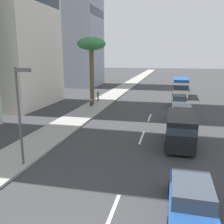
# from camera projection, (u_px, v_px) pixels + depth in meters

# --- Properties ---
(ground_plane) EXTENTS (198.00, 198.00, 0.00)m
(ground_plane) POSITION_uv_depth(u_px,v_px,m) (156.00, 101.00, 36.02)
(ground_plane) COLOR #38383A
(sidewalk_right) EXTENTS (162.00, 3.26, 0.15)m
(sidewalk_right) POSITION_uv_depth(u_px,v_px,m) (107.00, 98.00, 37.74)
(sidewalk_right) COLOR #9E9B93
(sidewalk_right) RESTS_ON ground_plane
(lane_stripe_near) EXTENTS (3.20, 0.16, 0.01)m
(lane_stripe_near) POSITION_uv_depth(u_px,v_px,m) (111.00, 216.00, 10.21)
(lane_stripe_near) COLOR silver
(lane_stripe_near) RESTS_ON ground_plane
(lane_stripe_mid) EXTENTS (3.20, 0.16, 0.01)m
(lane_stripe_mid) POSITION_uv_depth(u_px,v_px,m) (142.00, 137.00, 19.96)
(lane_stripe_mid) COLOR silver
(lane_stripe_mid) RESTS_ON ground_plane
(lane_stripe_far) EXTENTS (3.20, 0.16, 0.01)m
(lane_stripe_far) POSITION_uv_depth(u_px,v_px,m) (150.00, 118.00, 26.39)
(lane_stripe_far) COLOR silver
(lane_stripe_far) RESTS_ON ground_plane
(minibus_lead) EXTENTS (6.19, 2.36, 3.01)m
(minibus_lead) POSITION_uv_depth(u_px,v_px,m) (180.00, 87.00, 39.26)
(minibus_lead) COLOR silver
(minibus_lead) RESTS_ON ground_plane
(car_second) EXTENTS (4.06, 1.84, 1.63)m
(car_second) POSITION_uv_depth(u_px,v_px,m) (182.00, 113.00, 25.02)
(car_second) COLOR #1E478C
(car_second) RESTS_ON ground_plane
(car_third) EXTENTS (4.36, 1.81, 1.56)m
(car_third) POSITION_uv_depth(u_px,v_px,m) (191.00, 199.00, 10.10)
(car_third) COLOR #1E478C
(car_third) RESTS_ON ground_plane
(van_fourth) EXTENTS (4.81, 2.08, 2.35)m
(van_fourth) POSITION_uv_depth(u_px,v_px,m) (181.00, 128.00, 17.86)
(van_fourth) COLOR black
(van_fourth) RESTS_ON ground_plane
(car_fifth) EXTENTS (4.33, 1.87, 1.58)m
(car_fifth) POSITION_uv_depth(u_px,v_px,m) (179.00, 101.00, 31.61)
(car_fifth) COLOR white
(car_fifth) RESTS_ON ground_plane
(pedestrian_near_lamp) EXTENTS (0.33, 0.23, 1.54)m
(pedestrian_near_lamp) POSITION_uv_depth(u_px,v_px,m) (91.00, 105.00, 27.90)
(pedestrian_near_lamp) COLOR beige
(pedestrian_near_lamp) RESTS_ON sidewalk_right
(pedestrian_mid_block) EXTENTS (0.37, 0.30, 1.54)m
(pedestrian_mid_block) POSITION_uv_depth(u_px,v_px,m) (98.00, 96.00, 34.76)
(pedestrian_mid_block) COLOR #333338
(pedestrian_mid_block) RESTS_ON sidewalk_right
(palm_tree) EXTENTS (3.64, 3.64, 8.64)m
(palm_tree) POSITION_uv_depth(u_px,v_px,m) (91.00, 47.00, 31.20)
(palm_tree) COLOR brown
(palm_tree) RESTS_ON sidewalk_right
(street_lamp) EXTENTS (0.24, 0.97, 5.73)m
(street_lamp) POSITION_uv_depth(u_px,v_px,m) (20.00, 105.00, 13.92)
(street_lamp) COLOR #4C4C51
(street_lamp) RESTS_ON sidewalk_right
(office_tower_far) EXTENTS (10.26, 10.37, 33.90)m
(office_tower_far) POSITION_uv_depth(u_px,v_px,m) (74.00, 5.00, 51.76)
(office_tower_far) COLOR #99A3B2
(office_tower_far) RESTS_ON ground_plane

